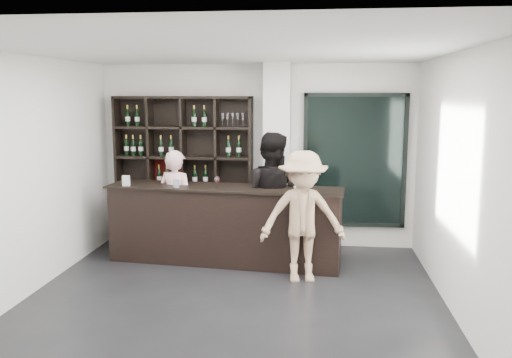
# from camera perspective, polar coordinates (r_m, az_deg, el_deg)

# --- Properties ---
(floor) EXTENTS (5.00, 5.50, 0.01)m
(floor) POSITION_cam_1_polar(r_m,az_deg,el_deg) (6.41, -2.76, -13.48)
(floor) COLOR black
(floor) RESTS_ON ground
(wine_shelf) EXTENTS (2.20, 0.35, 2.40)m
(wine_shelf) POSITION_cam_1_polar(r_m,az_deg,el_deg) (8.76, -7.57, 0.77)
(wine_shelf) COLOR black
(wine_shelf) RESTS_ON floor
(structural_column) EXTENTS (0.40, 0.40, 2.90)m
(structural_column) POSITION_cam_1_polar(r_m,az_deg,el_deg) (8.39, 2.23, 2.21)
(structural_column) COLOR silver
(structural_column) RESTS_ON floor
(glass_panel) EXTENTS (1.60, 0.08, 2.10)m
(glass_panel) POSITION_cam_1_polar(r_m,az_deg,el_deg) (8.61, 10.33, 1.91)
(glass_panel) COLOR black
(glass_panel) RESTS_ON floor
(tasting_counter) EXTENTS (3.41, 0.70, 1.12)m
(tasting_counter) POSITION_cam_1_polar(r_m,az_deg,el_deg) (7.86, -3.36, -4.83)
(tasting_counter) COLOR black
(tasting_counter) RESTS_ON floor
(taster_pink) EXTENTS (0.69, 0.56, 1.62)m
(taster_pink) POSITION_cam_1_polar(r_m,az_deg,el_deg) (8.13, -8.39, -2.66)
(taster_pink) COLOR beige
(taster_pink) RESTS_ON floor
(taster_black) EXTENTS (1.06, 0.91, 1.90)m
(taster_black) POSITION_cam_1_polar(r_m,az_deg,el_deg) (7.86, 1.54, -1.95)
(taster_black) COLOR black
(taster_black) RESTS_ON floor
(customer) EXTENTS (1.20, 0.82, 1.72)m
(customer) POSITION_cam_1_polar(r_m,az_deg,el_deg) (7.07, 4.93, -3.97)
(customer) COLOR tan
(customer) RESTS_ON floor
(wine_glass) EXTENTS (0.10, 0.10, 0.19)m
(wine_glass) POSITION_cam_1_polar(r_m,az_deg,el_deg) (7.63, -4.10, -0.26)
(wine_glass) COLOR white
(wine_glass) RESTS_ON tasting_counter
(spit_cup) EXTENTS (0.10, 0.10, 0.11)m
(spit_cup) POSITION_cam_1_polar(r_m,az_deg,el_deg) (7.73, -8.40, -0.49)
(spit_cup) COLOR silver
(spit_cup) RESTS_ON tasting_counter
(napkin_stack) EXTENTS (0.13, 0.13, 0.02)m
(napkin_stack) POSITION_cam_1_polar(r_m,az_deg,el_deg) (7.65, 4.46, -0.88)
(napkin_stack) COLOR white
(napkin_stack) RESTS_ON tasting_counter
(card_stand) EXTENTS (0.10, 0.05, 0.15)m
(card_stand) POSITION_cam_1_polar(r_m,az_deg,el_deg) (8.01, -13.52, -0.17)
(card_stand) COLOR white
(card_stand) RESTS_ON tasting_counter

